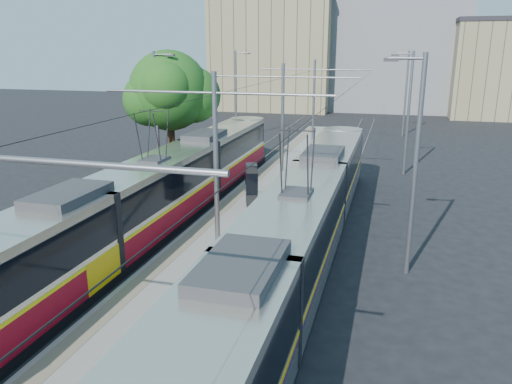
% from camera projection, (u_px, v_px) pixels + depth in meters
% --- Properties ---
extents(ground, '(160.00, 160.00, 0.00)m').
position_uv_depth(ground, '(116.00, 365.00, 13.27)').
color(ground, black).
rests_on(ground, ground).
extents(platform, '(4.00, 50.00, 0.30)m').
position_uv_depth(platform, '(270.00, 191.00, 28.98)').
color(platform, gray).
rests_on(platform, ground).
extents(tactile_strip_left, '(0.70, 50.00, 0.01)m').
position_uv_depth(tactile_strip_left, '(246.00, 187.00, 29.31)').
color(tactile_strip_left, gray).
rests_on(tactile_strip_left, platform).
extents(tactile_strip_right, '(0.70, 50.00, 0.01)m').
position_uv_depth(tactile_strip_right, '(295.00, 191.00, 28.56)').
color(tactile_strip_right, gray).
rests_on(tactile_strip_right, platform).
extents(rails, '(8.71, 70.00, 0.03)m').
position_uv_depth(rails, '(270.00, 194.00, 29.01)').
color(rails, gray).
rests_on(rails, ground).
extents(tram_left, '(2.43, 31.29, 5.50)m').
position_uv_depth(tram_left, '(156.00, 194.00, 22.79)').
color(tram_left, black).
rests_on(tram_left, ground).
extents(tram_right, '(2.43, 32.26, 5.50)m').
position_uv_depth(tram_right, '(295.00, 234.00, 17.49)').
color(tram_right, black).
rests_on(tram_right, ground).
extents(catenary, '(9.20, 70.00, 7.00)m').
position_uv_depth(catenary, '(257.00, 123.00, 25.14)').
color(catenary, slate).
rests_on(catenary, platform).
extents(street_lamps, '(15.18, 38.22, 8.00)m').
position_uv_depth(street_lamps, '(286.00, 114.00, 31.57)').
color(street_lamps, slate).
rests_on(street_lamps, ground).
extents(shelter, '(0.89, 1.12, 2.16)m').
position_uv_depth(shelter, '(252.00, 184.00, 25.67)').
color(shelter, black).
rests_on(shelter, platform).
extents(tree, '(5.57, 5.15, 8.10)m').
position_uv_depth(tree, '(175.00, 92.00, 31.72)').
color(tree, '#382314').
rests_on(tree, ground).
extents(building_left, '(16.32, 12.24, 15.02)m').
position_uv_depth(building_left, '(276.00, 54.00, 69.36)').
color(building_left, gray).
rests_on(building_left, ground).
extents(building_centre, '(18.36, 14.28, 14.77)m').
position_uv_depth(building_centre, '(395.00, 55.00, 68.97)').
color(building_centre, slate).
rests_on(building_centre, ground).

